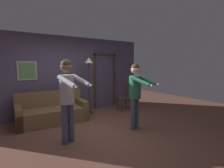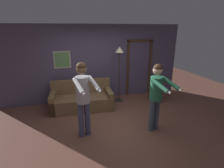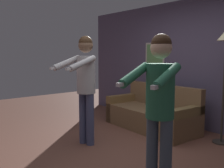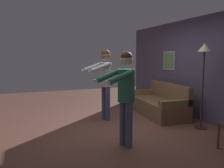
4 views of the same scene
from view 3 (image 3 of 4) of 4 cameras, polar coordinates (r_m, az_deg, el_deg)
ground_plane at (r=3.86m, az=1.82°, el=-15.84°), size 12.00×12.00×0.00m
back_wall_assembly at (r=5.24m, az=19.30°, el=4.32°), size 6.40×0.10×2.60m
couch at (r=5.14m, az=9.09°, el=-6.96°), size 1.96×1.00×0.87m
person_standing_left at (r=4.06m, az=-6.15°, el=1.20°), size 0.54×0.77×1.78m
person_standing_right at (r=2.65m, az=10.75°, el=-3.18°), size 0.55×0.74×1.69m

